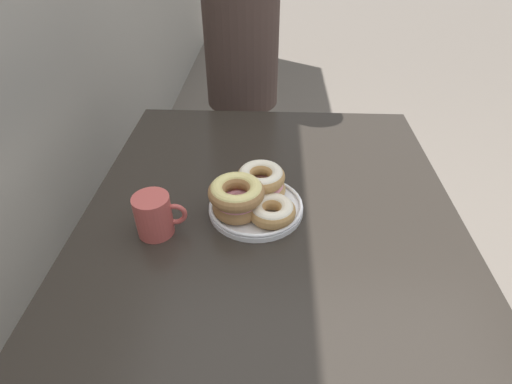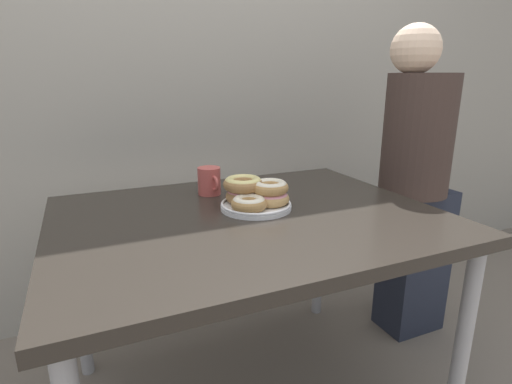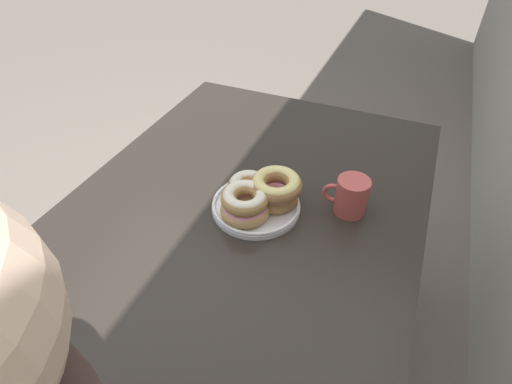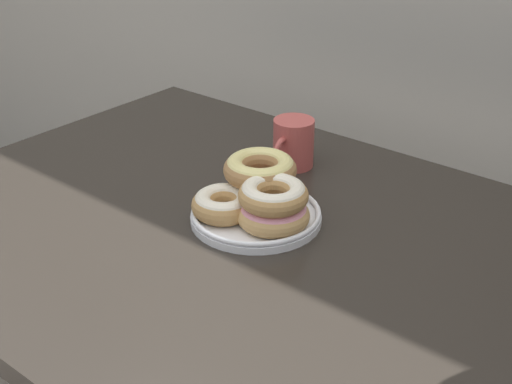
% 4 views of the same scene
% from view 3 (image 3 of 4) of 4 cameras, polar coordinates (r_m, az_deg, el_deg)
% --- Properties ---
extents(ground_plane, '(14.00, 14.00, 0.00)m').
position_cam_3_polar(ground_plane, '(1.82, -9.04, -16.74)').
color(ground_plane, '#70665B').
extents(dining_table, '(1.25, 0.97, 0.76)m').
position_cam_3_polar(dining_table, '(1.20, -0.91, -3.05)').
color(dining_table, '#28231E').
rests_on(dining_table, ground_plane).
extents(donut_plate, '(0.25, 0.27, 0.10)m').
position_cam_3_polar(donut_plate, '(1.07, 0.36, -0.60)').
color(donut_plate, white).
rests_on(donut_plate, dining_table).
extents(coffee_mug, '(0.09, 0.12, 0.11)m').
position_cam_3_polar(coffee_mug, '(1.10, 13.38, -0.51)').
color(coffee_mug, '#B74C47').
rests_on(coffee_mug, dining_table).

